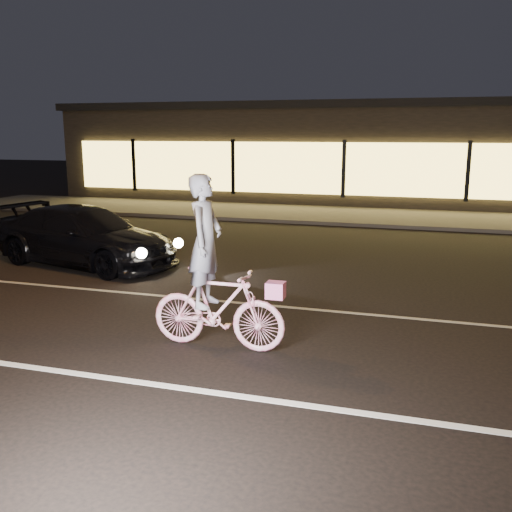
% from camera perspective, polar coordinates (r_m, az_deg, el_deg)
% --- Properties ---
extents(ground, '(90.00, 90.00, 0.00)m').
position_cam_1_polar(ground, '(8.51, -6.28, -8.46)').
color(ground, black).
rests_on(ground, ground).
extents(lane_stripe_near, '(60.00, 0.12, 0.01)m').
position_cam_1_polar(lane_stripe_near, '(7.27, -11.01, -12.36)').
color(lane_stripe_near, silver).
rests_on(lane_stripe_near, ground).
extents(lane_stripe_far, '(60.00, 0.10, 0.01)m').
position_cam_1_polar(lane_stripe_far, '(10.28, -1.91, -4.68)').
color(lane_stripe_far, gray).
rests_on(lane_stripe_far, ground).
extents(sidewalk, '(30.00, 4.00, 0.12)m').
position_cam_1_polar(sidewalk, '(20.76, 7.90, 4.06)').
color(sidewalk, '#383533').
rests_on(sidewalk, ground).
extents(storefront, '(25.40, 8.42, 4.20)m').
position_cam_1_polar(storefront, '(26.47, 10.12, 10.30)').
color(storefront, black).
rests_on(storefront, ground).
extents(cyclist, '(1.95, 0.67, 2.46)m').
position_cam_1_polar(cyclist, '(7.99, -4.18, -3.22)').
color(cyclist, '#E33772').
rests_on(cyclist, ground).
extents(sedan, '(4.90, 2.82, 1.34)m').
position_cam_1_polar(sedan, '(13.63, -16.75, 1.92)').
color(sedan, black).
rests_on(sedan, ground).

